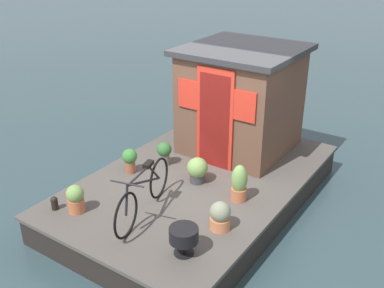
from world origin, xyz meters
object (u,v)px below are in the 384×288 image
(houseboat_cabin, at_px, (241,99))
(potted_plant_succulent, at_px, (130,159))
(potted_plant_mint, at_px, (220,216))
(mooring_bollard, at_px, (54,203))
(potted_plant_basil, at_px, (164,152))
(potted_plant_lavender, at_px, (76,198))
(charcoal_grill, at_px, (184,236))
(potted_plant_sage, at_px, (239,184))
(bicycle, at_px, (144,193))
(potted_plant_thyme, at_px, (197,170))

(houseboat_cabin, relative_size, potted_plant_succulent, 4.61)
(potted_plant_mint, xyz_separation_m, mooring_bollard, (-0.98, 2.33, -0.10))
(potted_plant_basil, bearing_deg, potted_plant_succulent, 150.98)
(potted_plant_lavender, xyz_separation_m, potted_plant_mint, (0.84, -2.00, -0.02))
(charcoal_grill, bearing_deg, potted_plant_lavender, 93.05)
(houseboat_cabin, height_order, potted_plant_basil, houseboat_cabin)
(potted_plant_sage, relative_size, potted_plant_mint, 1.42)
(bicycle, xyz_separation_m, mooring_bollard, (-0.65, 1.22, -0.25))
(potted_plant_sage, bearing_deg, potted_plant_thyme, 82.75)
(charcoal_grill, height_order, mooring_bollard, charcoal_grill)
(bicycle, distance_m, mooring_bollard, 1.40)
(potted_plant_thyme, xyz_separation_m, charcoal_grill, (-1.66, -0.89, 0.05))
(potted_plant_basil, bearing_deg, potted_plant_thyme, -102.98)
(potted_plant_succulent, xyz_separation_m, charcoal_grill, (-1.28, -2.05, 0.03))
(charcoal_grill, bearing_deg, potted_plant_succulent, 57.87)
(houseboat_cabin, xyz_separation_m, mooring_bollard, (-3.49, 1.25, -0.88))
(potted_plant_sage, relative_size, charcoal_grill, 1.55)
(bicycle, distance_m, potted_plant_sage, 1.50)
(bicycle, distance_m, potted_plant_basil, 1.62)
(potted_plant_mint, bearing_deg, houseboat_cabin, 23.15)
(potted_plant_lavender, xyz_separation_m, potted_plant_sage, (1.65, -1.86, 0.06))
(bicycle, height_order, potted_plant_succulent, bicycle)
(bicycle, height_order, potted_plant_thyme, bicycle)
(potted_plant_mint, bearing_deg, charcoal_grill, 171.74)
(houseboat_cabin, xyz_separation_m, potted_plant_lavender, (-3.35, 0.93, -0.77))
(potted_plant_lavender, relative_size, potted_plant_basil, 1.02)
(houseboat_cabin, relative_size, bicycle, 1.19)
(potted_plant_lavender, distance_m, potted_plant_mint, 2.17)
(potted_plant_mint, bearing_deg, potted_plant_basil, 58.64)
(houseboat_cabin, bearing_deg, potted_plant_sage, -151.33)
(potted_plant_succulent, relative_size, mooring_bollard, 2.05)
(houseboat_cabin, distance_m, bicycle, 2.91)
(houseboat_cabin, relative_size, mooring_bollard, 9.46)
(potted_plant_lavender, xyz_separation_m, potted_plant_thyme, (1.76, -1.01, 0.01))
(houseboat_cabin, bearing_deg, potted_plant_basil, 151.33)
(charcoal_grill, bearing_deg, potted_plant_thyme, 28.16)
(bicycle, relative_size, potted_plant_basil, 3.95)
(potted_plant_lavender, distance_m, potted_plant_thyme, 2.03)
(potted_plant_sage, distance_m, potted_plant_succulent, 2.02)
(potted_plant_succulent, relative_size, potted_plant_mint, 1.04)
(houseboat_cabin, relative_size, charcoal_grill, 5.18)
(mooring_bollard, bearing_deg, potted_plant_sage, -50.47)
(potted_plant_lavender, distance_m, potted_plant_basil, 1.96)
(houseboat_cabin, xyz_separation_m, bicycle, (-2.84, 0.04, -0.63))
(potted_plant_thyme, bearing_deg, charcoal_grill, -151.84)
(houseboat_cabin, relative_size, potted_plant_basil, 4.71)
(houseboat_cabin, relative_size, potted_plant_thyme, 4.62)
(potted_plant_lavender, xyz_separation_m, potted_plant_succulent, (1.39, 0.15, 0.03))
(houseboat_cabin, height_order, bicycle, houseboat_cabin)
(charcoal_grill, bearing_deg, houseboat_cabin, 16.59)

